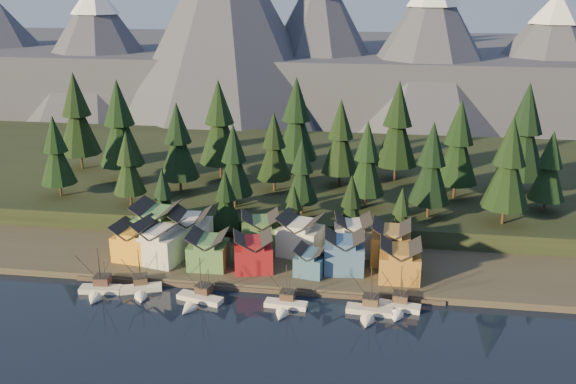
# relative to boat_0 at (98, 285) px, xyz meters

# --- Properties ---
(ground) EXTENTS (500.00, 500.00, 0.00)m
(ground) POSITION_rel_boat_0_xyz_m (32.43, -9.20, -2.19)
(ground) COLOR black
(ground) RESTS_ON ground
(shore_strip) EXTENTS (400.00, 50.00, 1.50)m
(shore_strip) POSITION_rel_boat_0_xyz_m (32.43, 30.80, -1.44)
(shore_strip) COLOR #3A362A
(shore_strip) RESTS_ON ground
(hillside) EXTENTS (420.00, 100.00, 6.00)m
(hillside) POSITION_rel_boat_0_xyz_m (32.43, 80.80, 0.81)
(hillside) COLOR black
(hillside) RESTS_ON ground
(dock) EXTENTS (80.00, 4.00, 1.00)m
(dock) POSITION_rel_boat_0_xyz_m (32.43, 7.30, -1.69)
(dock) COLOR #493E34
(dock) RESTS_ON ground
(mountain_ridge) EXTENTS (560.00, 190.00, 90.00)m
(mountain_ridge) POSITION_rel_boat_0_xyz_m (28.23, 204.39, 23.86)
(mountain_ridge) COLOR #4E5265
(mountain_ridge) RESTS_ON ground
(boat_0) EXTENTS (9.19, 9.85, 11.15)m
(boat_0) POSITION_rel_boat_0_xyz_m (0.00, 0.00, 0.00)
(boat_0) COLOR beige
(boat_0) RESTS_ON ground
(boat_1) EXTENTS (9.45, 9.88, 10.45)m
(boat_1) POSITION_rel_boat_0_xyz_m (8.60, 1.81, -0.22)
(boat_1) COLOR silver
(boat_1) RESTS_ON ground
(boat_2) EXTENTS (10.37, 10.86, 10.64)m
(boat_2) POSITION_rel_boat_0_xyz_m (21.75, -0.86, -0.26)
(boat_2) COLOR beige
(boat_2) RESTS_ON ground
(boat_4) EXTENTS (9.10, 9.79, 10.07)m
(boat_4) POSITION_rel_boat_0_xyz_m (40.03, -0.67, -0.31)
(boat_4) COLOR white
(boat_4) RESTS_ON ground
(boat_5) EXTENTS (9.75, 10.46, 10.87)m
(boat_5) POSITION_rel_boat_0_xyz_m (56.97, -0.75, -0.15)
(boat_5) COLOR beige
(boat_5) RESTS_ON ground
(boat_6) EXTENTS (9.02, 9.56, 10.48)m
(boat_6) POSITION_rel_boat_0_xyz_m (62.84, 1.74, -0.16)
(boat_6) COLOR white
(boat_6) RESTS_ON ground
(house_front_0) EXTENTS (9.71, 9.30, 8.68)m
(house_front_0) POSITION_rel_boat_0_xyz_m (2.43, 15.36, 3.87)
(house_front_0) COLOR orange
(house_front_0) RESTS_ON shore_strip
(house_front_1) EXTENTS (11.25, 10.97, 9.74)m
(house_front_1) POSITION_rel_boat_0_xyz_m (8.68, 14.65, 4.42)
(house_front_1) COLOR beige
(house_front_1) RESTS_ON shore_strip
(house_front_2) EXTENTS (8.66, 8.72, 8.22)m
(house_front_2) POSITION_rel_boat_0_xyz_m (20.37, 13.61, 3.63)
(house_front_2) COLOR #477740
(house_front_2) RESTS_ON shore_strip
(house_front_3) EXTENTS (10.06, 9.78, 8.47)m
(house_front_3) POSITION_rel_boat_0_xyz_m (30.69, 13.54, 3.76)
(house_front_3) COLOR maroon
(house_front_3) RESTS_ON shore_strip
(house_front_4) EXTENTS (7.23, 7.63, 6.33)m
(house_front_4) POSITION_rel_boat_0_xyz_m (43.60, 13.13, 2.63)
(house_front_4) COLOR #315A76
(house_front_4) RESTS_ON shore_strip
(house_front_5) EXTENTS (9.26, 8.53, 9.12)m
(house_front_5) POSITION_rel_boat_0_xyz_m (50.84, 15.79, 4.10)
(house_front_5) COLOR #3B5F8C
(house_front_5) RESTS_ON shore_strip
(house_front_6) EXTENTS (8.74, 8.26, 8.71)m
(house_front_6) POSITION_rel_boat_0_xyz_m (63.00, 13.41, 3.89)
(house_front_6) COLOR #A26F29
(house_front_6) RESTS_ON shore_strip
(house_back_0) EXTENTS (10.80, 10.42, 11.15)m
(house_back_0) POSITION_rel_boat_0_xyz_m (5.37, 22.88, 5.16)
(house_back_0) COLOR #4E8749
(house_back_0) RESTS_ON shore_strip
(house_back_1) EXTENTS (9.20, 9.30, 9.99)m
(house_back_1) POSITION_rel_boat_0_xyz_m (13.95, 22.20, 4.55)
(house_back_1) COLOR silver
(house_back_1) RESTS_ON shore_strip
(house_back_2) EXTENTS (10.48, 9.95, 9.39)m
(house_back_2) POSITION_rel_boat_0_xyz_m (30.35, 24.42, 4.24)
(house_back_2) COLOR #4B743E
(house_back_2) RESTS_ON shore_strip
(house_back_3) EXTENTS (11.28, 10.51, 9.70)m
(house_back_3) POSITION_rel_boat_0_xyz_m (40.06, 23.44, 4.41)
(house_back_3) COLOR silver
(house_back_3) RESTS_ON shore_strip
(house_back_4) EXTENTS (9.52, 9.23, 9.25)m
(house_back_4) POSITION_rel_boat_0_xyz_m (52.31, 25.54, 4.17)
(house_back_4) COLOR silver
(house_back_4) RESTS_ON shore_strip
(house_back_5) EXTENTS (8.91, 9.01, 9.68)m
(house_back_5) POSITION_rel_boat_0_xyz_m (61.11, 21.88, 4.39)
(house_back_5) COLOR olive
(house_back_5) RESTS_ON shore_strip
(tree_hill_0) EXTENTS (9.78, 9.78, 22.79)m
(tree_hill_0) POSITION_rel_boat_0_xyz_m (-29.57, 42.80, 16.26)
(tree_hill_0) COLOR #332319
(tree_hill_0) RESTS_ON hillside
(tree_hill_1) EXTENTS (13.04, 13.04, 30.37)m
(tree_hill_1) POSITION_rel_boat_0_xyz_m (-17.57, 58.80, 20.41)
(tree_hill_1) COLOR #332319
(tree_hill_1) RESTS_ON hillside
(tree_hill_2) EXTENTS (8.67, 8.67, 20.19)m
(tree_hill_2) POSITION_rel_boat_0_xyz_m (-7.57, 38.80, 14.84)
(tree_hill_2) COLOR #332319
(tree_hill_2) RESTS_ON hillside
(tree_hill_3) EXTENTS (11.05, 11.05, 25.74)m
(tree_hill_3) POSITION_rel_boat_0_xyz_m (2.43, 50.80, 17.88)
(tree_hill_3) COLOR #332319
(tree_hill_3) RESTS_ON hillside
(tree_hill_4) EXTENTS (12.82, 12.82, 29.86)m
(tree_hill_4) POSITION_rel_boat_0_xyz_m (10.43, 65.80, 20.13)
(tree_hill_4) COLOR #332319
(tree_hill_4) RESTS_ON hillside
(tree_hill_5) EXTENTS (9.70, 9.70, 22.60)m
(tree_hill_5) POSITION_rel_boat_0_xyz_m (20.43, 40.80, 16.16)
(tree_hill_5) COLOR #332319
(tree_hill_5) RESTS_ON hillside
(tree_hill_6) EXTENTS (9.82, 9.82, 22.88)m
(tree_hill_6) POSITION_rel_boat_0_xyz_m (28.43, 55.80, 16.31)
(tree_hill_6) COLOR #332319
(tree_hill_6) RESTS_ON hillside
(tree_hill_7) EXTENTS (8.53, 8.53, 19.88)m
(tree_hill_7) POSITION_rel_boat_0_xyz_m (38.43, 38.80, 14.67)
(tree_hill_7) COLOR #332319
(tree_hill_7) RESTS_ON hillside
(tree_hill_8) EXTENTS (11.01, 11.01, 25.65)m
(tree_hill_8) POSITION_rel_boat_0_xyz_m (46.43, 62.80, 17.83)
(tree_hill_8) COLOR #332319
(tree_hill_8) RESTS_ON hillside
(tree_hill_9) EXTENTS (10.04, 10.04, 23.39)m
(tree_hill_9) POSITION_rel_boat_0_xyz_m (54.43, 45.80, 16.59)
(tree_hill_9) COLOR #332319
(tree_hill_9) RESTS_ON hillside
(tree_hill_10) EXTENTS (12.82, 12.82, 29.86)m
(tree_hill_10) POSITION_rel_boat_0_xyz_m (62.43, 70.80, 20.13)
(tree_hill_10) COLOR #332319
(tree_hill_10) RESTS_ON hillside
(tree_hill_11) EXTENTS (10.62, 10.62, 24.74)m
(tree_hill_11) POSITION_rel_boat_0_xyz_m (70.43, 40.80, 17.33)
(tree_hill_11) COLOR #332319
(tree_hill_11) RESTS_ON hillside
(tree_hill_12) EXTENTS (11.82, 11.82, 27.53)m
(tree_hill_12) POSITION_rel_boat_0_xyz_m (78.43, 56.80, 18.86)
(tree_hill_12) COLOR #332319
(tree_hill_12) RESTS_ON hillside
(tree_hill_13) EXTENTS (11.62, 11.62, 27.07)m
(tree_hill_13) POSITION_rel_boat_0_xyz_m (88.43, 38.80, 18.61)
(tree_hill_13) COLOR #332319
(tree_hill_13) RESTS_ON hillside
(tree_hill_14) EXTENTS (13.48, 13.48, 31.40)m
(tree_hill_14) POSITION_rel_boat_0_xyz_m (96.43, 62.80, 20.98)
(tree_hill_14) COLOR #332319
(tree_hill_14) RESTS_ON hillside
(tree_hill_15) EXTENTS (12.90, 12.90, 30.04)m
(tree_hill_15) POSITION_rel_boat_0_xyz_m (32.43, 72.80, 20.23)
(tree_hill_15) COLOR #332319
(tree_hill_15) RESTS_ON hillside
(tree_hill_16) EXTENTS (13.14, 13.14, 30.61)m
(tree_hill_16) POSITION_rel_boat_0_xyz_m (-35.57, 68.80, 20.54)
(tree_hill_16) COLOR #332319
(tree_hill_16) RESTS_ON hillside
(tree_hill_17) EXTENTS (9.32, 9.32, 21.70)m
(tree_hill_17) POSITION_rel_boat_0_xyz_m (100.43, 48.80, 15.67)
(tree_hill_17) COLOR #332319
(tree_hill_17) RESTS_ON hillside
(tree_shore_0) EXTENTS (7.48, 7.48, 17.42)m
(tree_shore_0) POSITION_rel_boat_0_xyz_m (4.43, 30.80, 8.82)
(tree_shore_0) COLOR #332319
(tree_shore_0) RESTS_ON shore_strip
(tree_shore_1) EXTENTS (7.69, 7.69, 17.92)m
(tree_shore_1) POSITION_rel_boat_0_xyz_m (20.43, 30.80, 9.10)
(tree_shore_1) COLOR #332319
(tree_shore_1) RESTS_ON shore_strip
(tree_shore_2) EXTENTS (6.36, 6.36, 14.83)m
(tree_shore_2) POSITION_rel_boat_0_xyz_m (37.43, 30.80, 7.40)
(tree_shore_2) COLOR #332319
(tree_shore_2) RESTS_ON shore_strip
(tree_shore_3) EXTENTS (7.73, 7.73, 18.01)m
(tree_shore_3) POSITION_rel_boat_0_xyz_m (51.43, 30.80, 9.14)
(tree_shore_3) COLOR #332319
(tree_shore_3) RESTS_ON shore_strip
(tree_shore_4) EXTENTS (6.64, 6.64, 15.46)m
(tree_shore_4) POSITION_rel_boat_0_xyz_m (63.43, 30.80, 7.75)
(tree_shore_4) COLOR #332319
(tree_shore_4) RESTS_ON shore_strip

